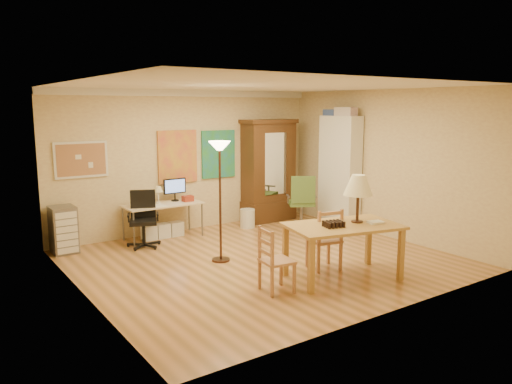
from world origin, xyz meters
TOP-DOWN VIEW (x-y plane):
  - floor at (0.00, 0.00)m, footprint 5.50×5.50m
  - crown_molding at (0.00, 2.46)m, footprint 5.50×0.08m
  - corkboard at (-2.05, 2.47)m, footprint 0.90×0.04m
  - art_panel_left at (-0.25, 2.47)m, footprint 0.80×0.04m
  - art_panel_right at (0.65, 2.47)m, footprint 0.75×0.04m
  - dining_table at (0.53, -1.31)m, footprint 1.71×1.25m
  - ladder_chair_back at (0.49, -0.89)m, footprint 0.51×0.49m
  - ladder_chair_left at (-0.66, -1.19)m, footprint 0.43×0.45m
  - torchiere_lamp at (-0.57, 0.35)m, footprint 0.34×0.34m
  - computer_desk at (-0.71, 2.15)m, footprint 1.41×0.62m
  - office_chair_black at (-1.25, 1.80)m, footprint 0.59×0.59m
  - office_chair_green at (1.87, 1.31)m, footprint 0.67×0.67m
  - drawer_cart at (-2.47, 2.21)m, footprint 0.39×0.47m
  - armoire at (1.73, 2.24)m, footprint 1.16×0.55m
  - bookshelf at (2.55, 0.97)m, footprint 0.33×0.89m
  - wastebin at (0.99, 1.93)m, footprint 0.30×0.30m

SIDE VIEW (x-z plane):
  - floor at x=0.00m, z-range 0.00..0.00m
  - wastebin at x=0.99m, z-range 0.00..0.37m
  - office_chair_black at x=-1.25m, z-range -0.22..0.74m
  - office_chair_green at x=1.87m, z-range -0.25..0.82m
  - drawer_cart at x=-2.47m, z-range 0.00..0.78m
  - computer_desk at x=-0.71m, z-range -0.14..0.93m
  - ladder_chair_left at x=-0.66m, z-range -0.03..0.84m
  - ladder_chair_back at x=0.49m, z-range -0.03..0.90m
  - dining_table at x=0.53m, z-range 0.19..1.64m
  - armoire at x=1.73m, z-range -0.14..1.99m
  - bookshelf at x=2.55m, z-range -0.01..2.21m
  - art_panel_left at x=-0.25m, z-range 0.95..1.95m
  - art_panel_right at x=0.65m, z-range 0.98..1.92m
  - corkboard at x=-2.05m, z-range 1.19..1.81m
  - torchiere_lamp at x=-0.57m, z-range 0.57..2.44m
  - crown_molding at x=0.00m, z-range 2.58..2.70m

